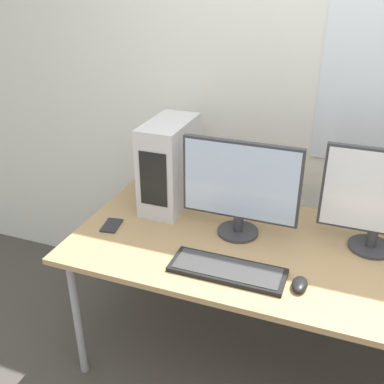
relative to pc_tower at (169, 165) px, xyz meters
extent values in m
cube|color=silver|center=(0.83, 0.35, 0.37)|extent=(8.00, 0.06, 2.70)
cube|color=tan|center=(0.83, -0.23, -0.25)|extent=(2.32, 0.91, 0.03)
cylinder|color=#99999E|center=(-0.25, -0.60, -0.62)|extent=(0.04, 0.04, 0.71)
cylinder|color=#99999E|center=(-0.25, 0.14, -0.62)|extent=(0.04, 0.04, 0.71)
cube|color=silver|center=(0.00, 0.00, 0.00)|extent=(0.20, 0.40, 0.47)
cube|color=black|center=(0.00, -0.20, 0.00)|extent=(0.14, 0.00, 0.28)
cylinder|color=#333338|center=(0.43, -0.16, -0.23)|extent=(0.20, 0.20, 0.02)
cylinder|color=#333338|center=(0.43, -0.16, -0.18)|extent=(0.05, 0.05, 0.09)
cube|color=#333338|center=(0.43, -0.16, 0.05)|extent=(0.56, 0.03, 0.38)
cube|color=silver|center=(0.43, -0.18, 0.05)|extent=(0.53, 0.00, 0.36)
cylinder|color=#333338|center=(1.04, -0.07, -0.23)|extent=(0.20, 0.20, 0.02)
cylinder|color=#333338|center=(1.04, -0.07, -0.18)|extent=(0.05, 0.05, 0.09)
cube|color=#333338|center=(1.04, -0.07, 0.05)|extent=(0.51, 0.03, 0.40)
cube|color=white|center=(1.04, -0.09, 0.05)|extent=(0.48, 0.00, 0.37)
cube|color=black|center=(0.47, -0.48, -0.23)|extent=(0.49, 0.18, 0.02)
cube|color=#383838|center=(0.47, -0.48, -0.21)|extent=(0.46, 0.15, 0.00)
ellipsoid|color=black|center=(0.77, -0.48, -0.22)|extent=(0.06, 0.11, 0.03)
cube|color=#232328|center=(-0.18, -0.32, -0.23)|extent=(0.10, 0.14, 0.01)
camera|label=1|loc=(0.88, -1.99, 0.93)|focal=42.00mm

